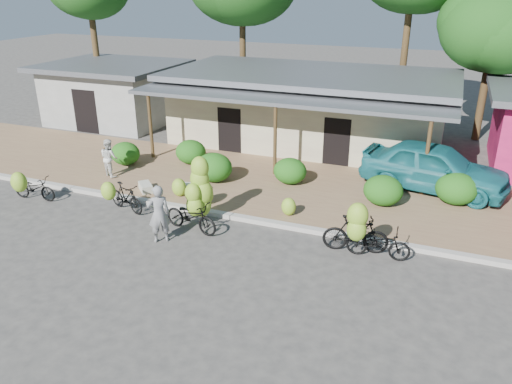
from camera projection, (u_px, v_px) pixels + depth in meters
ground at (205, 246)px, 14.61m from camera, size 100.00×100.00×0.00m
sidewalk at (265, 185)px, 18.88m from camera, size 60.00×6.00×0.12m
curb at (233, 216)px, 16.30m from camera, size 60.00×0.25×0.15m
shop_main at (309, 108)px, 23.31m from camera, size 13.00×8.50×3.35m
shop_grey at (114, 92)px, 27.10m from camera, size 7.00×6.00×3.15m
tree_near_right at (490, 26)px, 22.63m from camera, size 4.96×4.82×7.11m
hedge_0 at (125, 153)px, 20.63m from camera, size 1.22×1.10×0.95m
hedge_1 at (191, 152)px, 20.73m from camera, size 1.29×1.16×1.00m
hedge_2 at (214, 167)px, 18.87m from camera, size 1.41×1.27×1.10m
hedge_3 at (290, 171)px, 18.68m from camera, size 1.25×1.13×0.98m
hedge_4 at (383, 190)px, 16.88m from camera, size 1.33×1.20×1.04m
hedge_5 at (457, 189)px, 16.93m from camera, size 1.41×1.26×1.10m
bike_far_left at (32, 187)px, 17.45m from camera, size 1.69×1.24×1.27m
bike_left at (124, 196)px, 16.61m from camera, size 1.69×1.30×1.24m
bike_center at (196, 203)px, 15.41m from camera, size 1.97×1.34×2.28m
bike_right at (356, 231)px, 13.92m from camera, size 1.92×1.28×1.79m
bike_far_right at (378, 243)px, 13.86m from camera, size 1.79×0.72×0.92m
loose_banana_a at (179, 187)px, 17.62m from camera, size 0.53×0.45×0.66m
loose_banana_b at (206, 194)px, 17.00m from camera, size 0.56×0.48×0.70m
loose_banana_c at (289, 207)px, 16.18m from camera, size 0.48×0.41×0.60m
sack_near at (193, 188)px, 18.01m from camera, size 0.91×0.55×0.30m
sack_far at (146, 187)px, 18.13m from camera, size 0.80×0.80×0.28m
vendor at (159, 214)px, 14.57m from camera, size 0.78×0.74×1.80m
bystander at (109, 158)px, 19.31m from camera, size 0.89×0.81×1.49m
teal_van at (434, 167)px, 17.96m from camera, size 5.43×2.93×1.75m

